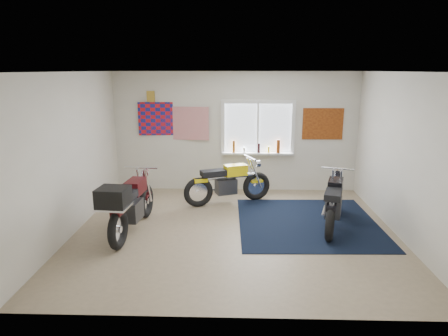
{
  "coord_description": "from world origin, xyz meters",
  "views": [
    {
      "loc": [
        0.01,
        -6.48,
        2.73
      ],
      "look_at": [
        -0.2,
        0.4,
        1.03
      ],
      "focal_mm": 32.0,
      "sensor_mm": 36.0,
      "label": 1
    }
  ],
  "objects_px": {
    "yellow_triumph": "(228,184)",
    "maroon_tourer": "(129,205)",
    "navy_rug": "(307,222)",
    "black_chrome_bike": "(334,204)"
  },
  "relations": [
    {
      "from": "navy_rug",
      "to": "maroon_tourer",
      "type": "relative_size",
      "value": 1.28
    },
    {
      "from": "yellow_triumph",
      "to": "maroon_tourer",
      "type": "bearing_deg",
      "value": -155.08
    },
    {
      "from": "black_chrome_bike",
      "to": "yellow_triumph",
      "type": "bearing_deg",
      "value": 74.69
    },
    {
      "from": "navy_rug",
      "to": "maroon_tourer",
      "type": "height_order",
      "value": "maroon_tourer"
    },
    {
      "from": "navy_rug",
      "to": "yellow_triumph",
      "type": "distance_m",
      "value": 1.88
    },
    {
      "from": "yellow_triumph",
      "to": "black_chrome_bike",
      "type": "bearing_deg",
      "value": -54.79
    },
    {
      "from": "black_chrome_bike",
      "to": "maroon_tourer",
      "type": "distance_m",
      "value": 3.55
    },
    {
      "from": "navy_rug",
      "to": "maroon_tourer",
      "type": "distance_m",
      "value": 3.21
    },
    {
      "from": "yellow_triumph",
      "to": "black_chrome_bike",
      "type": "height_order",
      "value": "black_chrome_bike"
    },
    {
      "from": "navy_rug",
      "to": "black_chrome_bike",
      "type": "bearing_deg",
      "value": -21.5
    }
  ]
}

